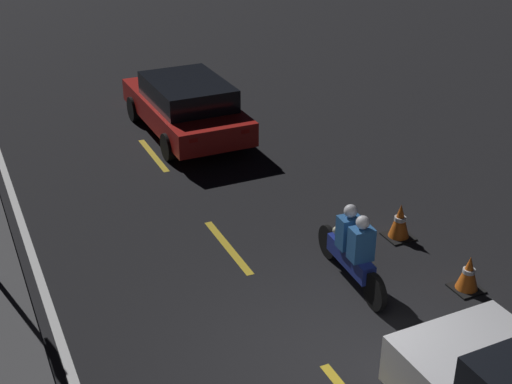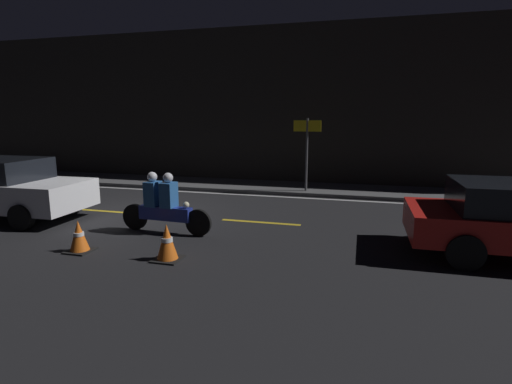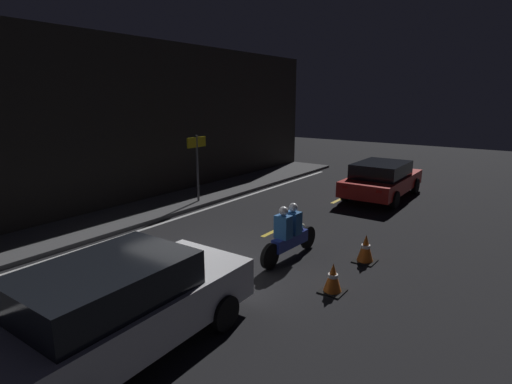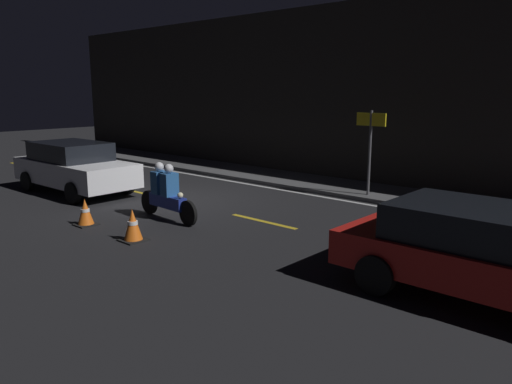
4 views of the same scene
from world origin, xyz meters
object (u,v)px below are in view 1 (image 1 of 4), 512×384
object	(u,v)px
traffic_cone_mid	(400,221)
traffic_cone_near	(468,274)
motorcycle	(353,249)
taxi_red	(186,105)

from	to	relation	value
traffic_cone_mid	traffic_cone_near	bearing A→B (deg)	-178.93
motorcycle	taxi_red	bearing A→B (deg)	5.27
traffic_cone_mid	motorcycle	bearing A→B (deg)	120.22
taxi_red	motorcycle	world-z (taller)	taxi_red
taxi_red	traffic_cone_near	size ratio (longest dim) A/B	7.22
taxi_red	traffic_cone_mid	bearing A→B (deg)	-164.63
motorcycle	traffic_cone_mid	distance (m)	1.85
taxi_red	motorcycle	bearing A→B (deg)	-178.56
motorcycle	traffic_cone_near	bearing A→B (deg)	-117.05
taxi_red	motorcycle	xyz separation A→B (m)	(-7.32, -0.25, -0.11)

